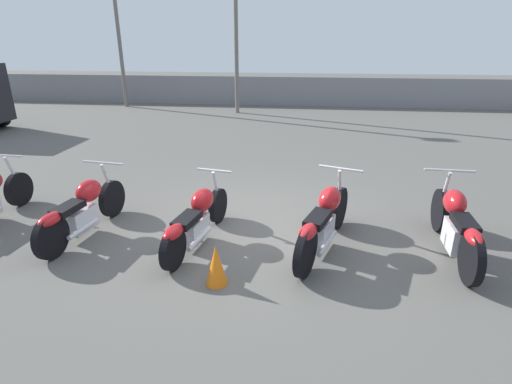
{
  "coord_description": "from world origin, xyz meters",
  "views": [
    {
      "loc": [
        0.67,
        -5.73,
        2.84
      ],
      "look_at": [
        0.0,
        -0.13,
        0.65
      ],
      "focal_mm": 28.0,
      "sensor_mm": 36.0,
      "label": 1
    }
  ],
  "objects_px": {
    "motorcycle_slot_1": "(82,210)",
    "traffic_cone_near": "(216,265)",
    "motorcycle_slot_2": "(197,219)",
    "motorcycle_slot_4": "(456,225)",
    "motorcycle_slot_3": "(324,221)"
  },
  "relations": [
    {
      "from": "motorcycle_slot_2",
      "to": "motorcycle_slot_1",
      "type": "bearing_deg",
      "value": -170.95
    },
    {
      "from": "motorcycle_slot_2",
      "to": "motorcycle_slot_4",
      "type": "height_order",
      "value": "motorcycle_slot_4"
    },
    {
      "from": "motorcycle_slot_4",
      "to": "traffic_cone_near",
      "type": "bearing_deg",
      "value": -157.75
    },
    {
      "from": "motorcycle_slot_4",
      "to": "traffic_cone_near",
      "type": "height_order",
      "value": "motorcycle_slot_4"
    },
    {
      "from": "motorcycle_slot_1",
      "to": "motorcycle_slot_2",
      "type": "bearing_deg",
      "value": 6.12
    },
    {
      "from": "motorcycle_slot_2",
      "to": "motorcycle_slot_4",
      "type": "relative_size",
      "value": 0.96
    },
    {
      "from": "motorcycle_slot_1",
      "to": "motorcycle_slot_2",
      "type": "height_order",
      "value": "motorcycle_slot_1"
    },
    {
      "from": "motorcycle_slot_4",
      "to": "motorcycle_slot_1",
      "type": "bearing_deg",
      "value": -176.46
    },
    {
      "from": "motorcycle_slot_1",
      "to": "motorcycle_slot_2",
      "type": "relative_size",
      "value": 1.0
    },
    {
      "from": "motorcycle_slot_4",
      "to": "motorcycle_slot_2",
      "type": "bearing_deg",
      "value": -175.35
    },
    {
      "from": "motorcycle_slot_3",
      "to": "traffic_cone_near",
      "type": "distance_m",
      "value": 1.68
    },
    {
      "from": "motorcycle_slot_1",
      "to": "motorcycle_slot_2",
      "type": "distance_m",
      "value": 1.77
    },
    {
      "from": "motorcycle_slot_1",
      "to": "traffic_cone_near",
      "type": "distance_m",
      "value": 2.49
    },
    {
      "from": "motorcycle_slot_3",
      "to": "motorcycle_slot_4",
      "type": "height_order",
      "value": "motorcycle_slot_4"
    },
    {
      "from": "motorcycle_slot_1",
      "to": "motorcycle_slot_4",
      "type": "height_order",
      "value": "motorcycle_slot_4"
    }
  ]
}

